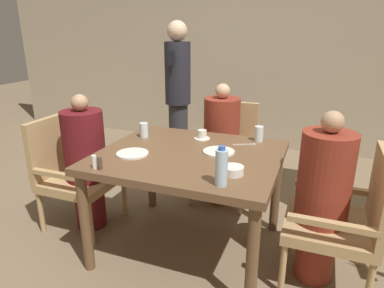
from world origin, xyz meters
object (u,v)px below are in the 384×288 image
plate_main_right (132,154)px  chair_left_side (72,169)px  glass_tall_near (144,130)px  glass_tall_mid (259,134)px  diner_in_left_chair (86,162)px  chair_far_side (225,148)px  diner_in_right_chair (322,198)px  water_bottle (221,167)px  bowl_small (233,170)px  plate_main_left (219,152)px  standing_host (178,93)px  teacup_with_saucer (202,135)px  chair_right_side (346,216)px  diner_in_far_chair (221,144)px

plate_main_right → chair_left_side: bearing=166.7°
glass_tall_near → glass_tall_mid: bearing=14.6°
diner_in_left_chair → chair_far_side: bearing=46.9°
diner_in_right_chair → water_bottle: 0.73m
bowl_small → glass_tall_mid: (0.02, 0.68, 0.03)m
plate_main_left → plate_main_right: size_ratio=1.00×
chair_left_side → standing_host: (0.34, 1.40, 0.41)m
chair_left_side → teacup_with_saucer: 1.10m
chair_left_side → bowl_small: chair_left_side is taller
bowl_small → glass_tall_near: (-0.84, 0.46, 0.03)m
chair_right_side → plate_main_right: size_ratio=4.13×
chair_far_side → plate_main_left: size_ratio=4.13×
diner_in_left_chair → diner_in_right_chair: bearing=0.0°
standing_host → bowl_small: 1.95m
chair_left_side → glass_tall_mid: chair_left_side is taller
glass_tall_mid → teacup_with_saucer: bearing=-165.7°
diner_in_right_chair → standing_host: size_ratio=0.68×
teacup_with_saucer → glass_tall_mid: size_ratio=1.09×
chair_right_side → bowl_small: chair_right_side is taller
plate_main_right → water_bottle: 0.75m
chair_far_side → water_bottle: (0.35, -1.35, 0.38)m
diner_in_far_chair → teacup_with_saucer: 0.51m
diner_in_left_chair → chair_right_side: 1.91m
plate_main_left → bowl_small: (0.18, -0.33, 0.02)m
plate_main_left → teacup_with_saucer: bearing=130.5°
chair_left_side → teacup_with_saucer: (1.00, 0.33, 0.31)m
diner_in_right_chair → chair_right_side: bearing=0.0°
chair_right_side → chair_far_side: bearing=137.5°
teacup_with_saucer → plate_main_right: bearing=-123.7°
diner_in_far_chair → standing_host: (-0.68, 0.60, 0.31)m
chair_right_side → teacup_with_saucer: bearing=162.4°
plate_main_right → teacup_with_saucer: (0.33, 0.49, 0.02)m
chair_far_side → chair_right_side: 1.39m
plate_main_right → bowl_small: 0.73m
water_bottle → glass_tall_mid: size_ratio=1.97×
diner_in_right_chair → plate_main_left: bearing=172.8°
diner_in_left_chair → water_bottle: diner_in_left_chair is taller
chair_far_side → diner_in_right_chair: bearing=-46.9°
diner_in_far_chair → glass_tall_mid: (0.39, -0.36, 0.24)m
glass_tall_mid → diner_in_far_chair: bearing=137.9°
chair_far_side → diner_in_far_chair: 0.17m
water_bottle → teacup_with_saucer: bearing=116.6°
diner_in_right_chair → bowl_small: bearing=-154.7°
diner_in_left_chair → standing_host: (0.20, 1.40, 0.32)m
diner_in_left_chair → glass_tall_near: diner_in_left_chair is taller
diner_in_right_chair → chair_left_side: bearing=180.0°
teacup_with_saucer → glass_tall_near: glass_tall_near is taller
plate_main_left → teacup_with_saucer: (-0.21, 0.25, 0.02)m
plate_main_right → diner_in_right_chair: bearing=7.4°
chair_far_side → glass_tall_near: (-0.47, -0.73, 0.33)m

